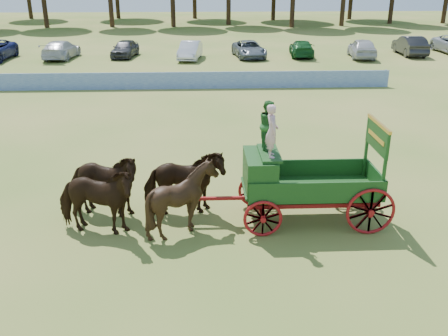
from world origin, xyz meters
TOP-DOWN VIEW (x-y plane):
  - ground at (0.00, 0.00)m, footprint 160.00×160.00m
  - horse_lead_left at (-2.84, -0.37)m, footprint 2.58×1.56m
  - horse_lead_right at (-2.84, 0.73)m, footprint 2.60×1.65m
  - horse_wheel_left at (-0.44, -0.37)m, footprint 2.09×1.92m
  - horse_wheel_right at (-0.44, 0.73)m, footprint 2.50×1.32m
  - farm_dray at (2.54, 0.19)m, footprint 6.00×2.00m
  - sponsor_banner at (-1.00, 18.00)m, footprint 26.00×0.08m
  - parked_cars at (-0.81, 29.99)m, footprint 51.22×7.55m

SIDE VIEW (x-z plane):
  - ground at x=0.00m, z-range 0.00..0.00m
  - sponsor_banner at x=-1.00m, z-range 0.00..1.05m
  - parked_cars at x=-0.81m, z-range -0.05..1.58m
  - horse_lead_left at x=-2.84m, z-range 0.00..2.03m
  - horse_lead_right at x=-2.84m, z-range 0.00..2.03m
  - horse_wheel_right at x=-0.44m, z-range 0.00..2.03m
  - horse_wheel_left at x=-0.44m, z-range 0.00..2.04m
  - farm_dray at x=2.54m, z-range -0.25..3.36m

